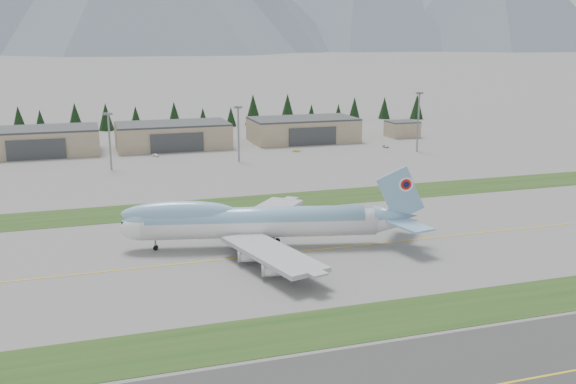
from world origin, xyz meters
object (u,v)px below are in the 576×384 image
object	(u,v)px
service_vehicle_a	(156,156)
service_vehicle_c	(386,147)
hangar_center	(173,135)
service_vehicle_b	(296,152)
boeing_747_freighter	(257,222)
hangar_right	(303,129)
hangar_left	(38,141)

from	to	relation	value
service_vehicle_a	service_vehicle_c	size ratio (longest dim) A/B	0.86
hangar_center	service_vehicle_b	bearing A→B (deg)	-29.23
boeing_747_freighter	service_vehicle_c	xyz separation A→B (m)	(88.87, 115.83, -6.09)
hangar_right	hangar_center	bearing A→B (deg)	180.00
hangar_right	service_vehicle_b	size ratio (longest dim) A/B	14.39
boeing_747_freighter	hangar_right	xyz separation A→B (m)	(60.28, 143.93, -0.70)
service_vehicle_c	boeing_747_freighter	bearing A→B (deg)	-126.03
hangar_left	hangar_center	distance (m)	55.00
hangar_right	hangar_left	bearing A→B (deg)	180.00
service_vehicle_b	service_vehicle_c	bearing A→B (deg)	-68.10
boeing_747_freighter	service_vehicle_b	distance (m)	126.80
hangar_right	service_vehicle_c	bearing A→B (deg)	-44.51
hangar_right	service_vehicle_b	world-z (taller)	hangar_right
hangar_center	service_vehicle_a	size ratio (longest dim) A/B	14.00
service_vehicle_a	boeing_747_freighter	bearing A→B (deg)	-115.64
service_vehicle_c	hangar_right	bearing A→B (deg)	136.96
boeing_747_freighter	hangar_right	distance (m)	156.04
hangar_left	service_vehicle_b	world-z (taller)	hangar_left
hangar_center	hangar_right	world-z (taller)	same
boeing_747_freighter	hangar_right	world-z (taller)	boeing_747_freighter
hangar_right	service_vehicle_a	xyz separation A→B (m)	(-69.83, -19.85, -5.39)
hangar_left	service_vehicle_c	distance (m)	146.41
boeing_747_freighter	hangar_right	size ratio (longest dim) A/B	1.46
hangar_right	service_vehicle_a	distance (m)	72.79
boeing_747_freighter	service_vehicle_a	distance (m)	124.59
hangar_center	service_vehicle_a	bearing A→B (deg)	-116.34
hangar_left	service_vehicle_c	xyz separation A→B (m)	(143.59, -28.10, -5.39)
boeing_747_freighter	hangar_center	size ratio (longest dim) A/B	1.46
hangar_left	service_vehicle_a	bearing A→B (deg)	-23.72
boeing_747_freighter	hangar_right	bearing A→B (deg)	80.19
hangar_left	hangar_right	bearing A→B (deg)	0.00
boeing_747_freighter	hangar_center	bearing A→B (deg)	102.80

